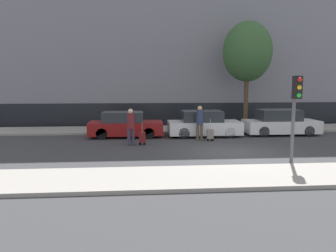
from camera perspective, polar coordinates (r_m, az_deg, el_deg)
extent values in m
plane|color=#38383A|center=(14.32, 11.25, -4.58)|extent=(80.00, 80.00, 0.00)
cube|color=gray|center=(10.86, 16.75, -8.30)|extent=(28.00, 2.50, 0.12)
cube|color=gray|center=(21.03, 6.01, -0.51)|extent=(28.00, 3.00, 0.12)
cube|color=slate|center=(24.73, 4.60, 16.67)|extent=(28.00, 2.86, 13.86)
cube|color=black|center=(23.08, 5.02, 2.06)|extent=(27.44, 0.06, 1.60)
cube|color=maroon|center=(18.30, -7.33, -0.34)|extent=(4.02, 1.77, 0.70)
cube|color=#23282D|center=(18.23, -7.87, 1.59)|extent=(2.21, 1.56, 0.54)
cylinder|color=black|center=(17.53, -3.36, -1.27)|extent=(0.60, 0.18, 0.60)
cylinder|color=black|center=(19.10, -3.48, -0.55)|extent=(0.60, 0.18, 0.60)
cylinder|color=black|center=(17.64, -11.48, -1.35)|extent=(0.60, 0.18, 0.60)
cylinder|color=black|center=(19.21, -10.93, -0.63)|extent=(0.60, 0.18, 0.60)
cube|color=silver|center=(18.48, 6.33, -0.25)|extent=(4.02, 1.79, 0.70)
cube|color=#23282D|center=(18.37, 5.87, 1.74)|extent=(2.21, 1.57, 0.59)
cylinder|color=black|center=(18.02, 10.70, -1.15)|extent=(0.60, 0.18, 0.60)
cylinder|color=black|center=(19.55, 9.45, -0.46)|extent=(0.60, 0.18, 0.60)
cylinder|color=black|center=(17.52, 2.82, -1.27)|extent=(0.60, 0.18, 0.60)
cylinder|color=black|center=(19.10, 2.19, -0.55)|extent=(0.60, 0.18, 0.60)
cube|color=silver|center=(19.98, 19.03, -0.04)|extent=(4.18, 1.74, 0.70)
cube|color=#23282D|center=(19.84, 18.67, 1.85)|extent=(2.30, 1.53, 0.62)
cylinder|color=black|center=(19.87, 23.33, -0.84)|extent=(0.60, 0.18, 0.60)
cylinder|color=black|center=(21.25, 21.37, -0.24)|extent=(0.60, 0.18, 0.60)
cylinder|color=black|center=(18.79, 16.34, -0.97)|extent=(0.60, 0.18, 0.60)
cylinder|color=black|center=(20.24, 14.76, -0.34)|extent=(0.60, 0.18, 0.60)
cylinder|color=#383347|center=(15.73, -6.11, -1.90)|extent=(0.15, 0.15, 0.82)
cylinder|color=#383347|center=(15.69, -6.83, -1.93)|extent=(0.15, 0.15, 0.82)
cylinder|color=maroon|center=(15.61, -6.51, 0.86)|extent=(0.34, 0.34, 0.71)
sphere|color=beige|center=(15.56, -6.54, 2.58)|extent=(0.23, 0.23, 0.23)
cube|color=maroon|center=(15.83, -4.51, -1.97)|extent=(0.32, 0.24, 0.49)
cylinder|color=black|center=(15.89, -4.91, -3.07)|extent=(0.12, 0.03, 0.12)
cylinder|color=black|center=(15.89, -4.10, -3.06)|extent=(0.12, 0.03, 0.12)
cylinder|color=gray|center=(15.69, -4.53, -0.13)|extent=(0.02, 0.19, 0.53)
cylinder|color=#4C4233|center=(17.03, 5.85, -1.14)|extent=(0.15, 0.15, 0.84)
cylinder|color=#4C4233|center=(17.06, 5.18, -1.12)|extent=(0.15, 0.15, 0.84)
cylinder|color=#283351|center=(16.95, 5.55, 1.49)|extent=(0.34, 0.34, 0.73)
sphere|color=tan|center=(16.90, 5.57, 3.12)|extent=(0.24, 0.24, 0.24)
cube|color=slate|center=(17.00, 7.36, -1.39)|extent=(0.32, 0.24, 0.48)
cylinder|color=black|center=(17.03, 6.97, -2.39)|extent=(0.12, 0.03, 0.12)
cylinder|color=black|center=(17.07, 7.71, -2.38)|extent=(0.12, 0.03, 0.12)
cylinder|color=gray|center=(16.86, 7.44, 0.31)|extent=(0.02, 0.19, 0.53)
cylinder|color=#515154|center=(12.53, 20.96, 0.79)|extent=(0.12, 0.12, 3.21)
cube|color=black|center=(12.30, 21.59, 6.28)|extent=(0.28, 0.24, 0.80)
sphere|color=red|center=(12.16, 21.96, 7.51)|extent=(0.15, 0.15, 0.15)
sphere|color=gold|center=(12.16, 21.90, 6.26)|extent=(0.15, 0.15, 0.15)
sphere|color=green|center=(12.17, 21.84, 5.00)|extent=(0.15, 0.15, 0.15)
cylinder|color=#4C3826|center=(21.57, 13.41, 4.24)|extent=(0.28, 0.28, 3.41)
ellipsoid|color=#33562D|center=(21.64, 13.66, 12.50)|extent=(3.07, 3.07, 3.75)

